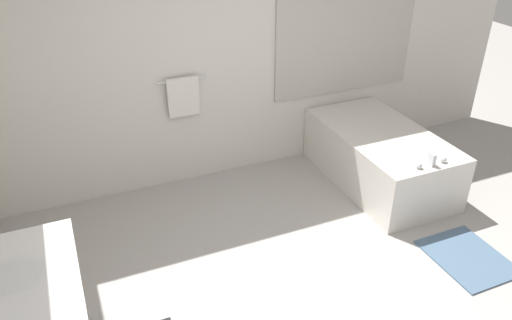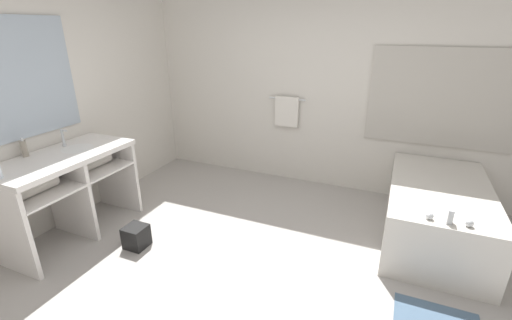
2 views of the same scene
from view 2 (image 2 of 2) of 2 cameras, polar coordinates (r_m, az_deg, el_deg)
name	(u,v)px [view 2 (image 2 of 2)]	position (r m, az deg, el deg)	size (l,w,h in m)	color
ground_plane	(238,278)	(3.15, -3.00, -19.11)	(16.00, 16.00, 0.00)	#A8A39E
wall_back_with_blinds	(316,85)	(4.54, 9.96, 12.26)	(7.40, 0.13, 2.70)	silver
wall_left_with_mirror	(27,103)	(4.00, -33.87, 7.89)	(0.08, 7.40, 2.70)	silver
vanity_counter	(68,178)	(3.88, -28.89, -2.70)	(0.66, 1.31, 0.89)	white
sink_faucet	(63,138)	(4.01, -29.45, 3.20)	(0.09, 0.04, 0.18)	silver
bathtub	(436,209)	(3.92, 27.85, -7.29)	(0.91, 1.67, 0.71)	silver
soap_dispenser	(24,148)	(3.89, -34.20, 1.62)	(0.05, 0.05, 0.18)	gray
waste_bin	(136,236)	(3.65, -19.32, -11.94)	(0.21, 0.21, 0.22)	black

